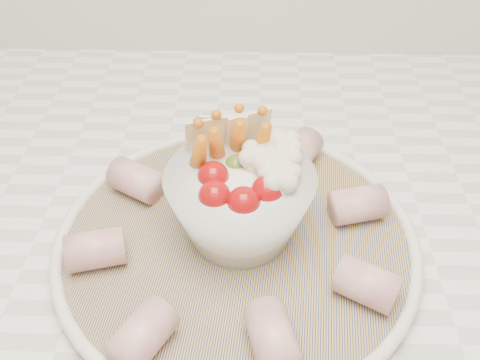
{
  "coord_description": "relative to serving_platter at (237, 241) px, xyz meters",
  "views": [
    {
      "loc": [
        -0.07,
        0.99,
        1.32
      ],
      "look_at": [
        -0.08,
        1.35,
        1.0
      ],
      "focal_mm": 40.0,
      "sensor_mm": 36.0,
      "label": 1
    }
  ],
  "objects": [
    {
      "name": "veggie_bowl",
      "position": [
        0.0,
        0.01,
        0.05
      ],
      "size": [
        0.14,
        0.14,
        0.11
      ],
      "color": "white",
      "rests_on": "serving_platter"
    },
    {
      "name": "serving_platter",
      "position": [
        0.0,
        0.0,
        0.0
      ],
      "size": [
        0.38,
        0.38,
        0.02
      ],
      "color": "navy",
      "rests_on": "kitchen_counter"
    },
    {
      "name": "cured_meat_rolls",
      "position": [
        -0.0,
        0.0,
        0.02
      ],
      "size": [
        0.31,
        0.32,
        0.04
      ],
      "color": "#B6535C",
      "rests_on": "serving_platter"
    }
  ]
}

